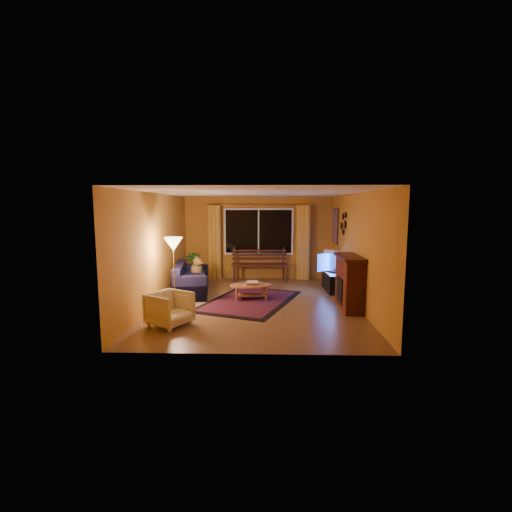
{
  "coord_description": "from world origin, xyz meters",
  "views": [
    {
      "loc": [
        0.25,
        -8.31,
        2.19
      ],
      "look_at": [
        0.0,
        0.3,
        1.05
      ],
      "focal_mm": 26.0,
      "sensor_mm": 36.0,
      "label": 1
    }
  ],
  "objects_px": {
    "sofa": "(192,279)",
    "floor_lamp": "(174,272)",
    "tv_console": "(333,282)",
    "armchair": "(170,307)",
    "bench": "(259,272)",
    "coffee_table": "(251,292)"
  },
  "relations": [
    {
      "from": "bench",
      "to": "tv_console",
      "type": "height_order",
      "value": "bench"
    },
    {
      "from": "sofa",
      "to": "tv_console",
      "type": "xyz_separation_m",
      "value": [
        3.66,
        0.41,
        -0.14
      ]
    },
    {
      "from": "bench",
      "to": "tv_console",
      "type": "distance_m",
      "value": 2.35
    },
    {
      "from": "floor_lamp",
      "to": "coffee_table",
      "type": "xyz_separation_m",
      "value": [
        1.66,
        0.66,
        -0.59
      ]
    },
    {
      "from": "armchair",
      "to": "tv_console",
      "type": "relative_size",
      "value": 0.61
    },
    {
      "from": "bench",
      "to": "coffee_table",
      "type": "distance_m",
      "value": 2.32
    },
    {
      "from": "floor_lamp",
      "to": "coffee_table",
      "type": "distance_m",
      "value": 1.88
    },
    {
      "from": "coffee_table",
      "to": "tv_console",
      "type": "xyz_separation_m",
      "value": [
        2.12,
        1.03,
        0.06
      ]
    },
    {
      "from": "sofa",
      "to": "armchair",
      "type": "distance_m",
      "value": 2.6
    },
    {
      "from": "floor_lamp",
      "to": "armchair",
      "type": "bearing_deg",
      "value": -79.97
    },
    {
      "from": "floor_lamp",
      "to": "tv_console",
      "type": "distance_m",
      "value": 4.17
    },
    {
      "from": "bench",
      "to": "armchair",
      "type": "distance_m",
      "value": 4.58
    },
    {
      "from": "sofa",
      "to": "armchair",
      "type": "height_order",
      "value": "sofa"
    },
    {
      "from": "tv_console",
      "to": "armchair",
      "type": "bearing_deg",
      "value": -141.38
    },
    {
      "from": "floor_lamp",
      "to": "bench",
      "type": "bearing_deg",
      "value": 58.71
    },
    {
      "from": "sofa",
      "to": "coffee_table",
      "type": "bearing_deg",
      "value": -29.82
    },
    {
      "from": "sofa",
      "to": "floor_lamp",
      "type": "bearing_deg",
      "value": -103.44
    },
    {
      "from": "bench",
      "to": "tv_console",
      "type": "bearing_deg",
      "value": -34.76
    },
    {
      "from": "sofa",
      "to": "armchair",
      "type": "xyz_separation_m",
      "value": [
        0.11,
        -2.6,
        -0.03
      ]
    },
    {
      "from": "armchair",
      "to": "floor_lamp",
      "type": "xyz_separation_m",
      "value": [
        -0.23,
        1.33,
        0.42
      ]
    },
    {
      "from": "armchair",
      "to": "tv_console",
      "type": "distance_m",
      "value": 4.65
    },
    {
      "from": "sofa",
      "to": "tv_console",
      "type": "bearing_deg",
      "value": -1.61
    }
  ]
}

